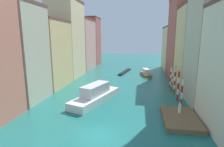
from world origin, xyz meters
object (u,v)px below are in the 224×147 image
at_px(person_on_dock, 180,108).
at_px(mooring_pole_3, 172,81).
at_px(mooring_pole_1, 178,85).
at_px(gondola_black, 125,72).
at_px(waterfront_dock, 180,119).
at_px(mooring_pole_2, 175,80).
at_px(motorboat_0, 146,73).
at_px(mooring_pole_4, 171,77).
at_px(mooring_pole_0, 182,91).
at_px(vaporetto_white, 96,95).

distance_m(person_on_dock, mooring_pole_3, 12.18).
relative_size(mooring_pole_1, gondola_black, 0.50).
xyz_separation_m(waterfront_dock, mooring_pole_2, (1.28, 11.42, 2.34)).
height_order(mooring_pole_3, motorboat_0, mooring_pole_3).
distance_m(mooring_pole_2, mooring_pole_4, 4.07).
height_order(mooring_pole_0, mooring_pole_4, mooring_pole_0).
distance_m(mooring_pole_0, vaporetto_white, 13.28).
distance_m(waterfront_dock, mooring_pole_2, 11.72).
bearing_deg(mooring_pole_4, vaporetto_white, -142.26).
bearing_deg(mooring_pole_0, waterfront_dock, -102.97).
height_order(mooring_pole_1, vaporetto_white, mooring_pole_1).
distance_m(waterfront_dock, person_on_dock, 1.50).
relative_size(mooring_pole_0, mooring_pole_2, 0.86).
bearing_deg(motorboat_0, waterfront_dock, -82.88).
height_order(mooring_pole_4, gondola_black, mooring_pole_4).
bearing_deg(mooring_pole_0, motorboat_0, 101.97).
height_order(waterfront_dock, mooring_pole_0, mooring_pole_0).
height_order(waterfront_dock, vaporetto_white, vaporetto_white).
xyz_separation_m(waterfront_dock, person_on_dock, (0.13, 1.16, 0.94)).
height_order(waterfront_dock, motorboat_0, motorboat_0).
bearing_deg(waterfront_dock, mooring_pole_2, 83.62).
height_order(mooring_pole_0, mooring_pole_3, mooring_pole_0).
bearing_deg(mooring_pole_1, vaporetto_white, -168.97).
xyz_separation_m(mooring_pole_1, mooring_pole_4, (0.09, 7.69, -0.36)).
distance_m(mooring_pole_2, motorboat_0, 16.37).
distance_m(mooring_pole_3, mooring_pole_4, 2.21).
bearing_deg(gondola_black, person_on_dock, -72.07).
xyz_separation_m(vaporetto_white, motorboat_0, (8.62, 21.79, -0.37)).
bearing_deg(gondola_black, mooring_pole_3, -58.81).
xyz_separation_m(mooring_pole_0, mooring_pole_2, (0.05, 6.10, 0.36)).
distance_m(waterfront_dock, motorboat_0, 27.21).
distance_m(mooring_pole_3, gondola_black, 20.37).
relative_size(mooring_pole_2, mooring_pole_3, 1.37).
distance_m(person_on_dock, mooring_pole_2, 10.42).
distance_m(mooring_pole_1, vaporetto_white, 13.49).
relative_size(waterfront_dock, mooring_pole_2, 1.29).
height_order(mooring_pole_2, motorboat_0, mooring_pole_2).
bearing_deg(vaporetto_white, mooring_pole_3, 31.64).
bearing_deg(mooring_pole_3, mooring_pole_4, 85.99).
bearing_deg(mooring_pole_4, mooring_pole_0, -90.16).
distance_m(person_on_dock, gondola_black, 31.01).
relative_size(mooring_pole_2, vaporetto_white, 0.46).
distance_m(mooring_pole_1, motorboat_0, 19.84).
bearing_deg(waterfront_dock, motorboat_0, 97.12).
bearing_deg(mooring_pole_3, mooring_pole_1, -89.34).
bearing_deg(person_on_dock, vaporetto_white, 161.51).
height_order(mooring_pole_1, mooring_pole_3, mooring_pole_1).
distance_m(vaporetto_white, motorboat_0, 23.44).
xyz_separation_m(vaporetto_white, gondola_black, (2.58, 25.43, -0.88)).
bearing_deg(mooring_pole_2, gondola_black, 119.08).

